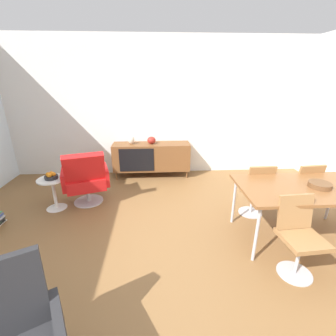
{
  "coord_description": "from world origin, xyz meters",
  "views": [
    {
      "loc": [
        -0.13,
        -2.45,
        1.97
      ],
      "look_at": [
        0.03,
        0.31,
        0.93
      ],
      "focal_mm": 25.08,
      "sensor_mm": 36.0,
      "label": 1
    }
  ],
  "objects_px": {
    "wooden_bowl_on_table": "(320,185)",
    "dining_chair_back_left": "(256,188)",
    "lounge_chair_red": "(86,178)",
    "dining_chair_front_left": "(299,234)",
    "vase_cobalt": "(131,140)",
    "vase_sculptural_dark": "(151,140)",
    "fruit_bowl": "(51,176)",
    "sideboard": "(151,157)",
    "dining_chair_back_right": "(301,186)",
    "side_table_round": "(54,190)",
    "dining_table": "(304,190)"
  },
  "relations": [
    {
      "from": "vase_cobalt",
      "to": "dining_chair_front_left",
      "type": "distance_m",
      "value": 3.43
    },
    {
      "from": "dining_chair_front_left",
      "to": "lounge_chair_red",
      "type": "height_order",
      "value": "lounge_chair_red"
    },
    {
      "from": "dining_chair_back_right",
      "to": "side_table_round",
      "type": "relative_size",
      "value": 1.65
    },
    {
      "from": "dining_chair_front_left",
      "to": "dining_chair_back_right",
      "type": "xyz_separation_m",
      "value": [
        0.71,
        1.12,
        0.0
      ]
    },
    {
      "from": "dining_chair_back_right",
      "to": "fruit_bowl",
      "type": "height_order",
      "value": "dining_chair_back_right"
    },
    {
      "from": "lounge_chair_red",
      "to": "vase_cobalt",
      "type": "bearing_deg",
      "value": 60.59
    },
    {
      "from": "vase_cobalt",
      "to": "wooden_bowl_on_table",
      "type": "height_order",
      "value": "vase_cobalt"
    },
    {
      "from": "sideboard",
      "to": "fruit_bowl",
      "type": "xyz_separation_m",
      "value": [
        -1.55,
        -1.28,
        0.12
      ]
    },
    {
      "from": "lounge_chair_red",
      "to": "sideboard",
      "type": "bearing_deg",
      "value": 47.63
    },
    {
      "from": "vase_sculptural_dark",
      "to": "fruit_bowl",
      "type": "height_order",
      "value": "vase_sculptural_dark"
    },
    {
      "from": "dining_table",
      "to": "lounge_chair_red",
      "type": "xyz_separation_m",
      "value": [
        -2.97,
        1.08,
        -0.23
      ]
    },
    {
      "from": "sideboard",
      "to": "vase_cobalt",
      "type": "distance_m",
      "value": 0.55
    },
    {
      "from": "dining_chair_front_left",
      "to": "wooden_bowl_on_table",
      "type": "bearing_deg",
      "value": 45.59
    },
    {
      "from": "dining_table",
      "to": "dining_chair_back_left",
      "type": "height_order",
      "value": "dining_chair_back_left"
    },
    {
      "from": "dining_table",
      "to": "sideboard",
      "type": "bearing_deg",
      "value": 130.43
    },
    {
      "from": "dining_table",
      "to": "lounge_chair_red",
      "type": "bearing_deg",
      "value": 160.06
    },
    {
      "from": "vase_cobalt",
      "to": "sideboard",
      "type": "bearing_deg",
      "value": -0.27
    },
    {
      "from": "lounge_chair_red",
      "to": "dining_chair_front_left",
      "type": "bearing_deg",
      "value": -32.04
    },
    {
      "from": "dining_chair_front_left",
      "to": "side_table_round",
      "type": "relative_size",
      "value": 1.65
    },
    {
      "from": "lounge_chair_red",
      "to": "dining_chair_back_left",
      "type": "bearing_deg",
      "value": -11.18
    },
    {
      "from": "wooden_bowl_on_table",
      "to": "dining_chair_back_right",
      "type": "xyz_separation_m",
      "value": [
        0.19,
        0.59,
        -0.3
      ]
    },
    {
      "from": "side_table_round",
      "to": "wooden_bowl_on_table",
      "type": "bearing_deg",
      "value": -15.25
    },
    {
      "from": "dining_chair_back_left",
      "to": "side_table_round",
      "type": "distance_m",
      "value": 3.14
    },
    {
      "from": "vase_sculptural_dark",
      "to": "dining_table",
      "type": "xyz_separation_m",
      "value": [
        1.9,
        -2.24,
        -0.1
      ]
    },
    {
      "from": "sideboard",
      "to": "lounge_chair_red",
      "type": "height_order",
      "value": "lounge_chair_red"
    },
    {
      "from": "dining_table",
      "to": "dining_chair_back_left",
      "type": "bearing_deg",
      "value": 121.98
    },
    {
      "from": "dining_chair_back_right",
      "to": "dining_chair_back_left",
      "type": "relative_size",
      "value": 1.0
    },
    {
      "from": "dining_chair_back_left",
      "to": "fruit_bowl",
      "type": "xyz_separation_m",
      "value": [
        -3.11,
        0.4,
        0.09
      ]
    },
    {
      "from": "vase_sculptural_dark",
      "to": "lounge_chair_red",
      "type": "relative_size",
      "value": 0.18
    },
    {
      "from": "dining_table",
      "to": "lounge_chair_red",
      "type": "relative_size",
      "value": 1.69
    },
    {
      "from": "wooden_bowl_on_table",
      "to": "lounge_chair_red",
      "type": "bearing_deg",
      "value": 160.54
    },
    {
      "from": "side_table_round",
      "to": "vase_cobalt",
      "type": "bearing_deg",
      "value": 48.31
    },
    {
      "from": "sideboard",
      "to": "vase_cobalt",
      "type": "bearing_deg",
      "value": 179.73
    },
    {
      "from": "vase_sculptural_dark",
      "to": "side_table_round",
      "type": "distance_m",
      "value": 2.07
    },
    {
      "from": "dining_chair_front_left",
      "to": "lounge_chair_red",
      "type": "bearing_deg",
      "value": 147.96
    },
    {
      "from": "dining_table",
      "to": "wooden_bowl_on_table",
      "type": "bearing_deg",
      "value": -10.33
    },
    {
      "from": "vase_cobalt",
      "to": "dining_chair_back_left",
      "type": "xyz_separation_m",
      "value": [
        1.96,
        -1.68,
        -0.34
      ]
    },
    {
      "from": "vase_cobalt",
      "to": "vase_sculptural_dark",
      "type": "height_order",
      "value": "vase_cobalt"
    },
    {
      "from": "wooden_bowl_on_table",
      "to": "dining_chair_back_left",
      "type": "relative_size",
      "value": 0.3
    },
    {
      "from": "dining_chair_back_right",
      "to": "side_table_round",
      "type": "bearing_deg",
      "value": 174.04
    },
    {
      "from": "dining_table",
      "to": "fruit_bowl",
      "type": "distance_m",
      "value": 3.59
    },
    {
      "from": "vase_cobalt",
      "to": "dining_table",
      "type": "xyz_separation_m",
      "value": [
        2.31,
        -2.24,
        -0.11
      ]
    },
    {
      "from": "side_table_round",
      "to": "fruit_bowl",
      "type": "xyz_separation_m",
      "value": [
        -0.0,
        0.0,
        0.24
      ]
    },
    {
      "from": "dining_chair_back_left",
      "to": "vase_sculptural_dark",
      "type": "bearing_deg",
      "value": 132.64
    },
    {
      "from": "dining_chair_back_right",
      "to": "lounge_chair_red",
      "type": "height_order",
      "value": "lounge_chair_red"
    },
    {
      "from": "wooden_bowl_on_table",
      "to": "lounge_chair_red",
      "type": "xyz_separation_m",
      "value": [
        -3.13,
        1.11,
        -0.3
      ]
    },
    {
      "from": "side_table_round",
      "to": "vase_sculptural_dark",
      "type": "bearing_deg",
      "value": 39.5
    },
    {
      "from": "lounge_chair_red",
      "to": "fruit_bowl",
      "type": "xyz_separation_m",
      "value": [
        -0.49,
        -0.12,
        0.1
      ]
    },
    {
      "from": "vase_cobalt",
      "to": "fruit_bowl",
      "type": "distance_m",
      "value": 1.74
    },
    {
      "from": "sideboard",
      "to": "dining_chair_back_left",
      "type": "relative_size",
      "value": 1.87
    }
  ]
}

